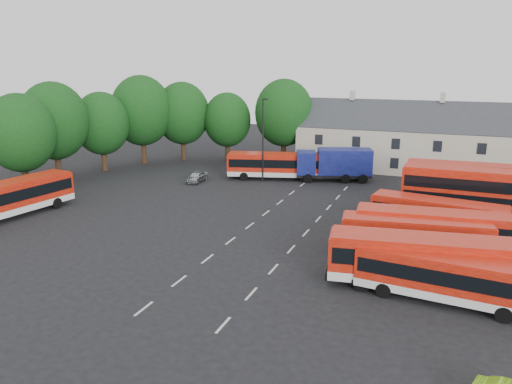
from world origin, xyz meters
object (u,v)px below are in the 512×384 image
(bus_dd_south, at_px, (471,192))
(silver_car, at_px, (197,177))
(bus_west, at_px, (12,196))
(box_truck, at_px, (335,163))
(lamppost, at_px, (263,138))
(bus_row_a, at_px, (445,275))

(bus_dd_south, relative_size, silver_car, 3.14)
(bus_west, distance_m, box_truck, 34.36)
(bus_west, distance_m, lamppost, 26.87)
(bus_dd_south, bearing_deg, silver_car, 172.34)
(silver_car, relative_size, lamppost, 0.38)
(box_truck, xyz_separation_m, lamppost, (-7.72, -3.48, 3.02))
(bus_west, bearing_deg, lamppost, -29.37)
(bus_row_a, bearing_deg, bus_dd_south, 90.43)
(silver_car, height_order, lamppost, lamppost)
(lamppost, bearing_deg, bus_dd_south, -18.69)
(lamppost, bearing_deg, bus_row_a, -50.08)
(bus_west, relative_size, silver_car, 3.23)
(bus_row_a, distance_m, lamppost, 32.29)
(bus_row_a, bearing_deg, bus_west, -179.49)
(silver_car, bearing_deg, box_truck, 23.08)
(bus_west, xyz_separation_m, lamppost, (16.15, 21.23, 3.19))
(lamppost, bearing_deg, silver_car, -156.97)
(bus_row_a, relative_size, bus_dd_south, 0.89)
(box_truck, height_order, silver_car, box_truck)
(bus_dd_south, bearing_deg, bus_row_a, -94.31)
(silver_car, distance_m, lamppost, 8.98)
(bus_west, relative_size, box_truck, 1.30)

